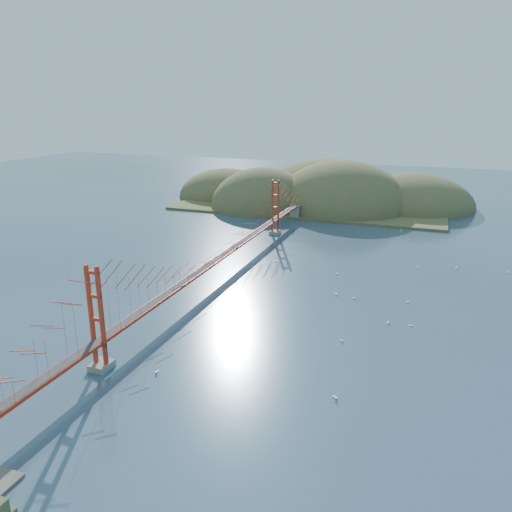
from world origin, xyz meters
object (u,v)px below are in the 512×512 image
(bridge, at_px, (217,237))
(sailboat_2, at_px, (342,340))
(sailboat_1, at_px, (354,297))
(sailboat_0, at_px, (388,322))

(bridge, distance_m, sailboat_2, 28.31)
(bridge, xyz_separation_m, sailboat_1, (22.19, -0.92, -6.86))
(sailboat_1, height_order, sailboat_0, sailboat_1)
(bridge, height_order, sailboat_2, bridge)
(sailboat_2, bearing_deg, bridge, 147.12)
(sailboat_2, relative_size, sailboat_0, 0.95)
(bridge, distance_m, sailboat_1, 23.25)
(sailboat_2, bearing_deg, sailboat_1, 93.56)
(sailboat_1, bearing_deg, sailboat_0, -51.21)
(bridge, xyz_separation_m, sailboat_0, (27.74, -7.81, -6.87))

